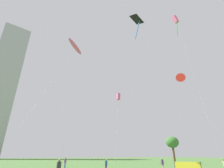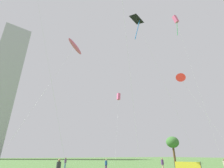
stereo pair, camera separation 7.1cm
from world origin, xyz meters
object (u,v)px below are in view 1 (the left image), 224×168
at_px(person_standing_1, 162,163).
at_px(park_tree_0, 172,143).
at_px(kite_flying_2, 181,79).
at_px(kite_flying_6, 75,47).
at_px(distant_highrise_0, 2,85).
at_px(person_standing_4, 106,164).
at_px(kite_flying_1, 137,21).
at_px(kite_flying_3, 118,97).
at_px(event_banner, 188,167).
at_px(person_standing_0, 59,168).
at_px(person_standing_2, 65,162).
at_px(kite_flying_5, 176,20).

bearing_deg(person_standing_1, park_tree_0, 136.80).
height_order(kite_flying_2, kite_flying_6, kite_flying_6).
xyz_separation_m(kite_flying_2, distant_highrise_0, (-43.98, 104.75, 30.35)).
bearing_deg(person_standing_4, distant_highrise_0, 169.82).
bearing_deg(person_standing_1, kite_flying_1, -46.10).
bearing_deg(person_standing_4, kite_flying_2, 33.06).
relative_size(park_tree_0, distant_highrise_0, 0.08).
distance_m(kite_flying_3, event_banner, 30.97).
height_order(person_standing_0, person_standing_2, person_standing_0).
xyz_separation_m(person_standing_1, person_standing_2, (-11.64, 12.21, 0.00)).
bearing_deg(person_standing_1, person_standing_2, -130.62).
height_order(person_standing_0, person_standing_1, person_standing_0).
distance_m(person_standing_0, kite_flying_2, 23.53).
bearing_deg(kite_flying_1, kite_flying_3, 67.88).
distance_m(person_standing_4, park_tree_0, 33.70).
height_order(person_standing_2, park_tree_0, park_tree_0).
bearing_deg(person_standing_0, kite_flying_2, -54.95).
bearing_deg(kite_flying_6, kite_flying_3, 43.11).
distance_m(person_standing_4, distant_highrise_0, 112.71).
distance_m(kite_flying_1, kite_flying_3, 27.78).
bearing_deg(person_standing_2, distant_highrise_0, -163.86).
bearing_deg(person_standing_0, person_standing_2, 18.85).
bearing_deg(kite_flying_5, event_banner, -163.48).
relative_size(person_standing_4, park_tree_0, 0.21).
distance_m(person_standing_0, kite_flying_3, 35.62).
relative_size(distant_highrise_0, event_banner, 33.03).
bearing_deg(person_standing_0, kite_flying_5, -55.48).
bearing_deg(kite_flying_2, person_standing_2, 136.02).
bearing_deg(event_banner, person_standing_4, 133.19).
bearing_deg(person_standing_4, event_banner, 14.72).
xyz_separation_m(person_standing_4, distant_highrise_0, (-32.58, 98.57, 43.89)).
bearing_deg(distant_highrise_0, event_banner, -79.70).
xyz_separation_m(person_standing_2, kite_flying_1, (5.28, -17.21, 20.33)).
bearing_deg(kite_flying_6, kite_flying_2, -20.82).
relative_size(person_standing_0, person_standing_2, 1.06).
bearing_deg(kite_flying_6, person_standing_0, -102.88).
xyz_separation_m(person_standing_4, kite_flying_3, (11.59, 17.16, 17.48)).
distance_m(kite_flying_1, kite_flying_6, 11.67).
bearing_deg(person_standing_4, person_standing_1, 37.03).
height_order(kite_flying_1, event_banner, kite_flying_1).
xyz_separation_m(kite_flying_3, park_tree_0, (17.87, -1.51, -12.72)).
bearing_deg(kite_flying_1, event_banner, 4.36).
distance_m(kite_flying_1, kite_flying_2, 12.50).
distance_m(kite_flying_1, kite_flying_5, 14.11).
distance_m(person_standing_0, kite_flying_5, 34.68).
height_order(person_standing_0, kite_flying_3, kite_flying_3).
relative_size(person_standing_2, kite_flying_3, 0.09).
height_order(person_standing_2, kite_flying_2, kite_flying_2).
bearing_deg(kite_flying_5, kite_flying_1, -169.80).
height_order(person_standing_1, person_standing_2, person_standing_2).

